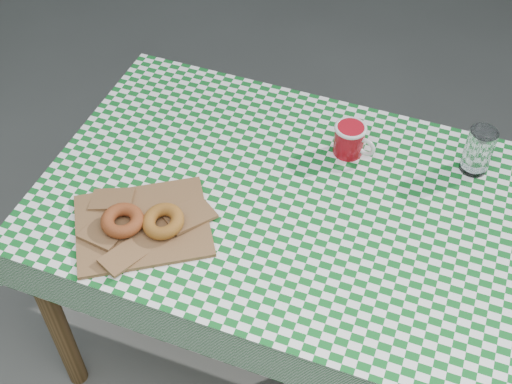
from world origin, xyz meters
TOP-DOWN VIEW (x-y plane):
  - ground at (0.00, 0.00)m, footprint 60.00×60.00m
  - table at (0.09, 0.04)m, footprint 1.29×0.87m
  - tablecloth at (0.09, 0.04)m, footprint 1.31×0.89m
  - paper_bag at (-0.22, -0.18)m, footprint 0.43×0.41m
  - bagel_front at (-0.26, -0.20)m, footprint 0.12×0.12m
  - bagel_back at (-0.16, -0.17)m, footprint 0.15×0.15m
  - coffee_mug at (0.21, 0.27)m, footprint 0.21×0.21m
  - drinking_glass at (0.55, 0.32)m, footprint 0.10×0.10m

SIDE VIEW (x-z plane):
  - ground at x=0.00m, z-range 0.00..0.00m
  - table at x=0.09m, z-range 0.00..0.75m
  - tablecloth at x=0.09m, z-range 0.75..0.76m
  - paper_bag at x=-0.22m, z-range 0.76..0.77m
  - bagel_back at x=-0.16m, z-range 0.77..0.81m
  - bagel_front at x=-0.26m, z-range 0.77..0.81m
  - coffee_mug at x=0.21m, z-range 0.76..0.85m
  - drinking_glass at x=0.55m, z-range 0.76..0.89m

